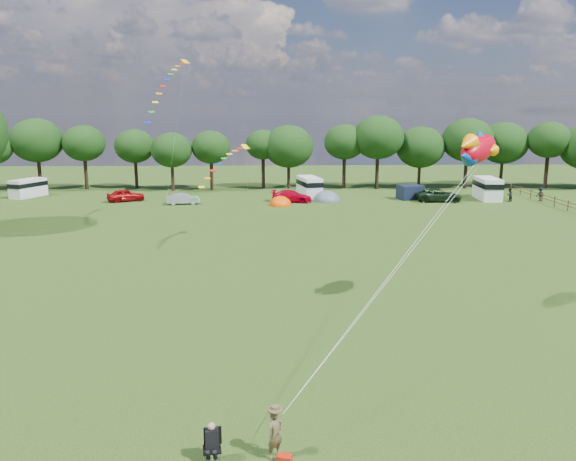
{
  "coord_description": "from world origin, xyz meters",
  "views": [
    {
      "loc": [
        -1.09,
        -24.17,
        10.89
      ],
      "look_at": [
        0.0,
        8.0,
        4.0
      ],
      "focal_mm": 35.0,
      "sensor_mm": 36.0,
      "label": 1
    }
  ],
  "objects_px": {
    "car_a": "(126,195)",
    "campervan_a": "(28,187)",
    "car_c": "(292,196)",
    "kite_flyer": "(275,434)",
    "camp_chair": "(212,438)",
    "car_d": "(439,195)",
    "fish_kite": "(476,149)",
    "campervan_d": "(487,188)",
    "walker_b": "(540,194)",
    "tent_greyblue": "(327,201)",
    "walker_a": "(509,195)",
    "campervan_c": "(309,186)",
    "tent_orange": "(280,205)",
    "car_b": "(183,199)"
  },
  "relations": [
    {
      "from": "kite_flyer",
      "to": "walker_b",
      "type": "height_order",
      "value": "walker_b"
    },
    {
      "from": "tent_greyblue",
      "to": "walker_b",
      "type": "distance_m",
      "value": 26.25
    },
    {
      "from": "walker_b",
      "to": "tent_orange",
      "type": "bearing_deg",
      "value": -13.61
    },
    {
      "from": "camp_chair",
      "to": "walker_b",
      "type": "height_order",
      "value": "walker_b"
    },
    {
      "from": "campervan_d",
      "to": "car_d",
      "type": "bearing_deg",
      "value": 108.68
    },
    {
      "from": "campervan_a",
      "to": "camp_chair",
      "type": "xyz_separation_m",
      "value": [
        29.11,
        -56.74,
        -0.41
      ]
    },
    {
      "from": "car_a",
      "to": "camp_chair",
      "type": "xyz_separation_m",
      "value": [
        15.72,
        -52.79,
        0.08
      ]
    },
    {
      "from": "car_c",
      "to": "walker_b",
      "type": "bearing_deg",
      "value": -77.0
    },
    {
      "from": "car_a",
      "to": "campervan_a",
      "type": "xyz_separation_m",
      "value": [
        -13.39,
        3.95,
        0.49
      ]
    },
    {
      "from": "car_a",
      "to": "car_b",
      "type": "xyz_separation_m",
      "value": [
        7.36,
        -2.41,
        -0.11
      ]
    },
    {
      "from": "campervan_d",
      "to": "walker_b",
      "type": "height_order",
      "value": "campervan_d"
    },
    {
      "from": "campervan_a",
      "to": "walker_a",
      "type": "bearing_deg",
      "value": -72.05
    },
    {
      "from": "tent_greyblue",
      "to": "kite_flyer",
      "type": "relative_size",
      "value": 2.23
    },
    {
      "from": "tent_orange",
      "to": "kite_flyer",
      "type": "relative_size",
      "value": 1.77
    },
    {
      "from": "car_d",
      "to": "camp_chair",
      "type": "relative_size",
      "value": 3.98
    },
    {
      "from": "campervan_c",
      "to": "camp_chair",
      "type": "distance_m",
      "value": 56.28
    },
    {
      "from": "car_c",
      "to": "walker_b",
      "type": "height_order",
      "value": "walker_b"
    },
    {
      "from": "campervan_d",
      "to": "walker_b",
      "type": "bearing_deg",
      "value": -100.14
    },
    {
      "from": "campervan_a",
      "to": "tent_orange",
      "type": "xyz_separation_m",
      "value": [
        32.27,
        -7.41,
        -1.23
      ]
    },
    {
      "from": "campervan_a",
      "to": "walker_b",
      "type": "distance_m",
      "value": 64.51
    },
    {
      "from": "car_b",
      "to": "car_c",
      "type": "bearing_deg",
      "value": -92.74
    },
    {
      "from": "tent_greyblue",
      "to": "car_d",
      "type": "bearing_deg",
      "value": -3.98
    },
    {
      "from": "car_b",
      "to": "car_c",
      "type": "distance_m",
      "value": 13.03
    },
    {
      "from": "campervan_c",
      "to": "camp_chair",
      "type": "bearing_deg",
      "value": 161.08
    },
    {
      "from": "car_b",
      "to": "tent_orange",
      "type": "xyz_separation_m",
      "value": [
        11.52,
        -1.06,
        -0.63
      ]
    },
    {
      "from": "car_a",
      "to": "car_b",
      "type": "height_order",
      "value": "car_a"
    },
    {
      "from": "car_b",
      "to": "kite_flyer",
      "type": "relative_size",
      "value": 2.18
    },
    {
      "from": "car_a",
      "to": "walker_b",
      "type": "relative_size",
      "value": 2.67
    },
    {
      "from": "campervan_a",
      "to": "walker_b",
      "type": "xyz_separation_m",
      "value": [
        64.28,
        -5.4,
        -0.4
      ]
    },
    {
      "from": "car_d",
      "to": "walker_a",
      "type": "bearing_deg",
      "value": -86.94
    },
    {
      "from": "car_b",
      "to": "car_c",
      "type": "height_order",
      "value": "car_c"
    },
    {
      "from": "campervan_c",
      "to": "walker_b",
      "type": "xyz_separation_m",
      "value": [
        28.14,
        -4.5,
        -0.52
      ]
    },
    {
      "from": "car_c",
      "to": "tent_greyblue",
      "type": "relative_size",
      "value": 1.26
    },
    {
      "from": "campervan_a",
      "to": "kite_flyer",
      "type": "height_order",
      "value": "campervan_a"
    },
    {
      "from": "tent_greyblue",
      "to": "walker_a",
      "type": "xyz_separation_m",
      "value": [
        22.28,
        -1.18,
        0.8
      ]
    },
    {
      "from": "car_b",
      "to": "campervan_a",
      "type": "xyz_separation_m",
      "value": [
        -20.75,
        6.35,
        0.6
      ]
    },
    {
      "from": "walker_b",
      "to": "car_b",
      "type": "bearing_deg",
      "value": -15.95
    },
    {
      "from": "tent_greyblue",
      "to": "fish_kite",
      "type": "height_order",
      "value": "fish_kite"
    },
    {
      "from": "car_d",
      "to": "tent_orange",
      "type": "xyz_separation_m",
      "value": [
        -19.42,
        -2.0,
        -0.74
      ]
    },
    {
      "from": "car_d",
      "to": "camp_chair",
      "type": "bearing_deg",
      "value": 160.81
    },
    {
      "from": "car_c",
      "to": "campervan_d",
      "type": "relative_size",
      "value": 0.83
    },
    {
      "from": "campervan_a",
      "to": "fish_kite",
      "type": "bearing_deg",
      "value": -113.0
    },
    {
      "from": "campervan_d",
      "to": "walker_b",
      "type": "distance_m",
      "value": 6.24
    },
    {
      "from": "car_a",
      "to": "walker_a",
      "type": "relative_size",
      "value": 2.77
    },
    {
      "from": "campervan_a",
      "to": "campervan_d",
      "type": "relative_size",
      "value": 0.91
    },
    {
      "from": "car_c",
      "to": "kite_flyer",
      "type": "height_order",
      "value": "kite_flyer"
    },
    {
      "from": "car_c",
      "to": "campervan_a",
      "type": "distance_m",
      "value": 34.12
    },
    {
      "from": "tent_orange",
      "to": "camp_chair",
      "type": "bearing_deg",
      "value": -93.67
    },
    {
      "from": "car_c",
      "to": "tent_orange",
      "type": "bearing_deg",
      "value": 160.84
    },
    {
      "from": "fish_kite",
      "to": "walker_b",
      "type": "bearing_deg",
      "value": 13.46
    }
  ]
}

